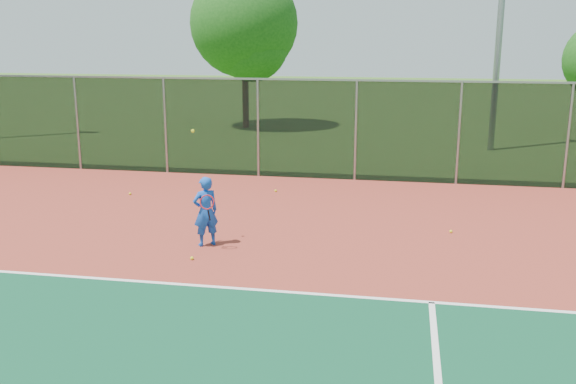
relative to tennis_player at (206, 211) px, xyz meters
name	(u,v)px	position (x,y,z in m)	size (l,w,h in m)	color
court_apron	(303,320)	(2.56, -3.20, -0.75)	(30.00, 20.00, 0.02)	#9C3627
fence_back	(356,129)	(2.56, 6.80, 0.80)	(30.00, 0.06, 3.03)	black
tennis_player	(206,211)	(0.00, 0.00, 0.00)	(0.64, 0.72, 2.44)	blue
practice_ball_0	(192,258)	(-0.01, -0.93, -0.71)	(0.07, 0.07, 0.07)	yellow
practice_ball_1	(276,191)	(0.50, 4.84, -0.71)	(0.07, 0.07, 0.07)	yellow
practice_ball_5	(130,194)	(-3.39, 3.78, -0.71)	(0.07, 0.07, 0.07)	yellow
practice_ball_6	(451,231)	(5.11, 1.80, -0.71)	(0.07, 0.07, 0.07)	yellow
tree_back_left	(246,28)	(-3.36, 17.18, 3.82)	(4.97, 4.97, 7.31)	#321D12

